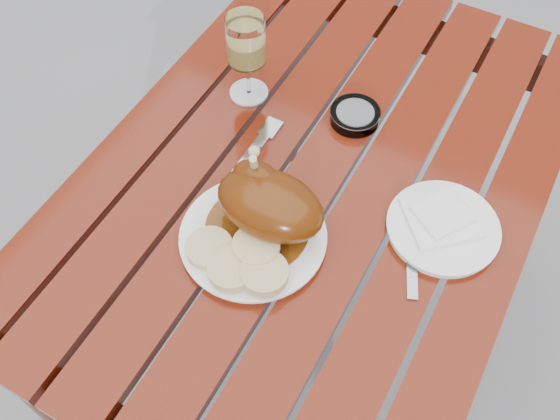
% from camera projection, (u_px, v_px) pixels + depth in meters
% --- Properties ---
extents(ground, '(60.00, 60.00, 0.00)m').
position_uv_depth(ground, '(305.00, 330.00, 1.79)').
color(ground, slate).
rests_on(ground, ground).
extents(table, '(0.80, 1.20, 0.75)m').
position_uv_depth(table, '(310.00, 267.00, 1.48)').
color(table, maroon).
rests_on(table, ground).
extents(dinner_plate, '(0.30, 0.30, 0.02)m').
position_uv_depth(dinner_plate, '(253.00, 238.00, 1.08)').
color(dinner_plate, white).
rests_on(dinner_plate, table).
extents(roast_duck, '(0.20, 0.18, 0.14)m').
position_uv_depth(roast_duck, '(267.00, 202.00, 1.05)').
color(roast_duck, '#612F0B').
rests_on(roast_duck, dinner_plate).
extents(bread_dumplings, '(0.19, 0.13, 0.03)m').
position_uv_depth(bread_dumplings, '(240.00, 259.00, 1.03)').
color(bread_dumplings, '#D8B684').
rests_on(bread_dumplings, dinner_plate).
extents(wine_glass, '(0.08, 0.08, 0.19)m').
position_uv_depth(wine_glass, '(247.00, 59.00, 1.21)').
color(wine_glass, '#CBBA5C').
rests_on(wine_glass, table).
extents(side_plate, '(0.20, 0.20, 0.02)m').
position_uv_depth(side_plate, '(443.00, 228.00, 1.09)').
color(side_plate, white).
rests_on(side_plate, table).
extents(napkin, '(0.16, 0.16, 0.01)m').
position_uv_depth(napkin, '(441.00, 218.00, 1.09)').
color(napkin, white).
rests_on(napkin, side_plate).
extents(ashtray, '(0.12, 0.12, 0.02)m').
position_uv_depth(ashtray, '(355.00, 116.00, 1.23)').
color(ashtray, '#B2B7BC').
rests_on(ashtray, table).
extents(fork, '(0.02, 0.17, 0.01)m').
position_uv_depth(fork, '(250.00, 155.00, 1.19)').
color(fork, gray).
rests_on(fork, table).
extents(knife, '(0.09, 0.18, 0.01)m').
position_uv_depth(knife, '(411.00, 251.00, 1.07)').
color(knife, gray).
rests_on(knife, table).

